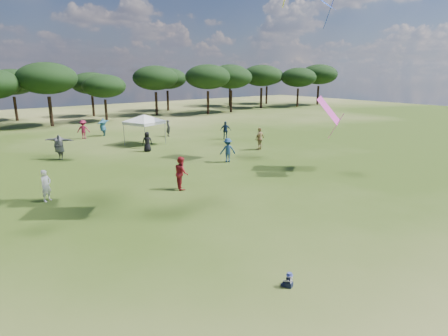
{
  "coord_description": "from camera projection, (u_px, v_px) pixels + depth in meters",
  "views": [
    {
      "loc": [
        -7.93,
        -4.6,
        6.58
      ],
      "look_at": [
        0.26,
        6.0,
        3.08
      ],
      "focal_mm": 30.0,
      "sensor_mm": 36.0,
      "label": 1
    }
  ],
  "objects": [
    {
      "name": "tree_line",
      "position": [
        33.0,
        80.0,
        46.22
      ],
      "size": [
        108.78,
        17.63,
        7.77
      ],
      "color": "black",
      "rests_on": "ground"
    },
    {
      "name": "tent_right",
      "position": [
        144.0,
        116.0,
        33.71
      ],
      "size": [
        5.32,
        5.32,
        3.04
      ],
      "rotation": [
        0.0,
        0.0,
        0.34
      ],
      "color": "gray",
      "rests_on": "ground"
    },
    {
      "name": "toddler",
      "position": [
        289.0,
        280.0,
        11.7
      ],
      "size": [
        0.36,
        0.39,
        0.48
      ],
      "rotation": [
        0.0,
        0.0,
        0.36
      ],
      "color": "#161C32",
      "rests_on": "ground"
    },
    {
      "name": "festival_crowd",
      "position": [
        90.0,
        145.0,
        29.25
      ],
      "size": [
        28.43,
        21.93,
        1.92
      ],
      "color": "white",
      "rests_on": "ground"
    },
    {
      "name": "ground",
      "position": [
        355.0,
        328.0,
        9.87
      ],
      "size": [
        140.0,
        140.0,
        0.0
      ],
      "primitive_type": "plane",
      "color": "#384F17",
      "rests_on": "ground"
    }
  ]
}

